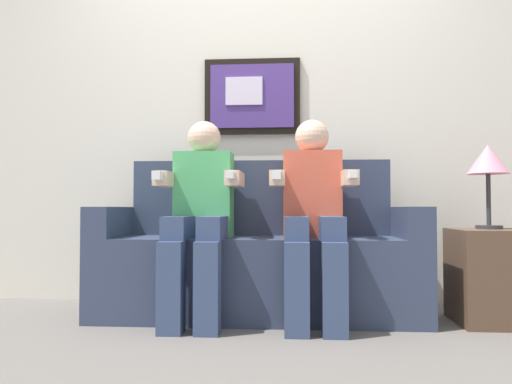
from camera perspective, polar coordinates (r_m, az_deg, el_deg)
ground_plane at (r=2.62m, az=-0.25°, el=-15.40°), size 5.49×5.49×0.00m
back_wall_assembly at (r=3.38m, az=0.74°, el=9.91°), size 4.22×0.10×2.60m
couch at (r=2.88m, az=0.26°, el=-7.84°), size 1.82×0.58×0.90m
person_on_left at (r=2.74m, az=-6.41°, el=-1.99°), size 0.46×0.56×1.11m
person_on_right at (r=2.70m, az=6.54°, el=-1.99°), size 0.46×0.56×1.11m
side_table_right at (r=2.98m, az=25.42°, el=-8.68°), size 0.40×0.40×0.50m
table_lamp at (r=3.01m, az=24.97°, el=3.00°), size 0.22×0.22×0.46m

